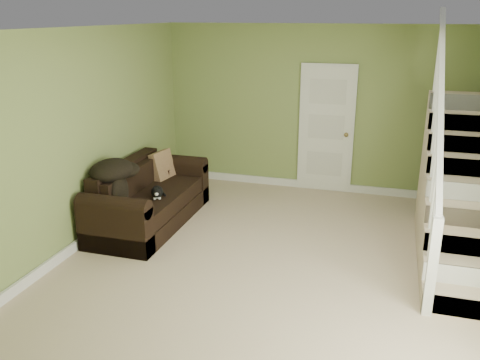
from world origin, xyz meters
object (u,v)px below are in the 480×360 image
Objects in this scene: sofa at (147,201)px; side_table at (159,183)px; cat at (156,192)px; banana at (136,204)px.

sofa is 0.87m from side_table.
cat reaches higher than banana.
side_table reaches higher than cat.
sofa is at bearing 118.21° from cat.
banana is at bearing -131.58° from cat.
banana is (0.12, -0.53, 0.16)m from sofa.
cat is 1.90× the size of banana.
cat is at bearing 53.72° from banana.
banana is at bearing -76.80° from sofa.
sofa reaches higher than side_table.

